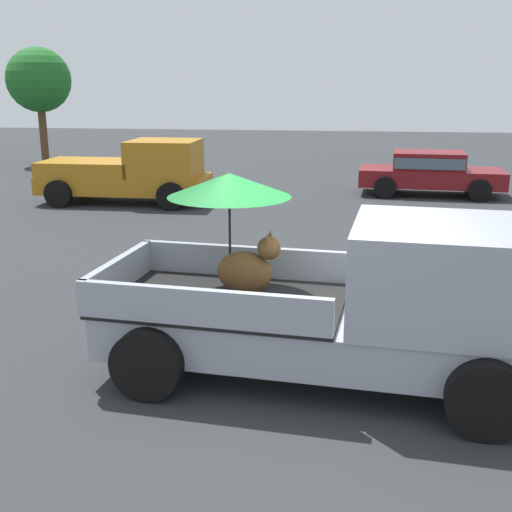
{
  "coord_description": "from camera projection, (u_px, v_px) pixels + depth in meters",
  "views": [
    {
      "loc": [
        0.24,
        -6.92,
        3.35
      ],
      "look_at": [
        -0.93,
        1.22,
        1.1
      ],
      "focal_mm": 44.5,
      "sensor_mm": 36.0,
      "label": 1
    }
  ],
  "objects": [
    {
      "name": "ground_plane",
      "position": [
        319.0,
        375.0,
        7.52
      ],
      "size": [
        80.0,
        80.0,
        0.0
      ],
      "primitive_type": "plane",
      "color": "#2D3033"
    },
    {
      "name": "pickup_truck_main",
      "position": [
        357.0,
        298.0,
        7.19
      ],
      "size": [
        5.2,
        2.62,
        2.32
      ],
      "rotation": [
        0.0,
        0.0,
        -0.09
      ],
      "color": "black",
      "rests_on": "ground"
    },
    {
      "name": "parked_sedan_near",
      "position": [
        430.0,
        171.0,
        19.43
      ],
      "size": [
        4.41,
        2.19,
        1.33
      ],
      "rotation": [
        0.0,
        0.0,
        -0.07
      ],
      "color": "black",
      "rests_on": "ground"
    },
    {
      "name": "tree_by_lot",
      "position": [
        39.0,
        80.0,
        26.19
      ],
      "size": [
        2.63,
        2.63,
        4.79
      ],
      "color": "brown",
      "rests_on": "ground"
    },
    {
      "name": "pickup_truck_red",
      "position": [
        131.0,
        172.0,
        18.13
      ],
      "size": [
        4.82,
        2.2,
        1.8
      ],
      "rotation": [
        0.0,
        0.0,
        0.01
      ],
      "color": "black",
      "rests_on": "ground"
    }
  ]
}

